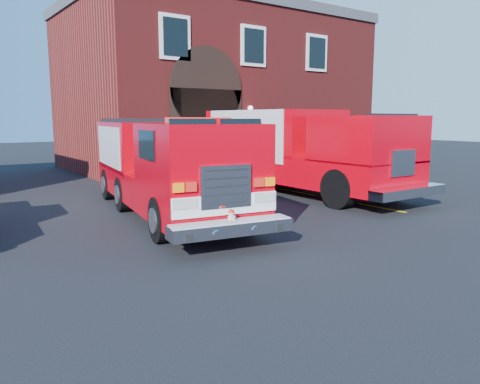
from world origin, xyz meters
TOP-DOWN VIEW (x-y plane):
  - ground at (0.00, 0.00)m, footprint 100.00×100.00m
  - parking_stripe_near at (6.50, 1.00)m, footprint 0.12×3.00m
  - parking_stripe_mid at (6.50, 4.00)m, footprint 0.12×3.00m
  - parking_stripe_far at (6.50, 7.00)m, footprint 0.12×3.00m
  - fire_station at (8.99, 13.98)m, footprint 15.20×10.20m
  - fire_engine at (0.67, 3.41)m, footprint 3.96×9.26m
  - secondary_truck at (6.59, 4.28)m, footprint 3.00×9.42m

SIDE VIEW (x-z plane):
  - ground at x=0.00m, z-range 0.00..0.00m
  - parking_stripe_near at x=6.50m, z-range 0.00..0.01m
  - parking_stripe_mid at x=6.50m, z-range 0.00..0.01m
  - parking_stripe_far at x=6.50m, z-range 0.00..0.01m
  - fire_engine at x=0.67m, z-range 0.05..2.81m
  - secondary_truck at x=6.59m, z-range 0.14..3.19m
  - fire_station at x=8.99m, z-range 0.03..8.48m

